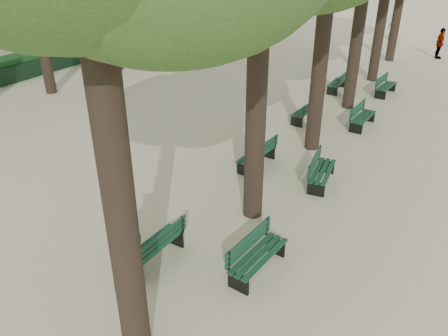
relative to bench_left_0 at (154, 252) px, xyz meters
The scene contains 16 objects.
ground 0.46m from the bench_left_0, behind, with size 120.00×120.00×0.00m, color beige.
bench_left_0 is the anchor object (origin of this frame).
bench_left_1 5.63m from the bench_left_0, 90.00° to the left, with size 0.75×1.85×0.92m.
bench_left_2 10.41m from the bench_left_0, 90.00° to the left, with size 0.77×1.85×0.92m.
bench_left_3 15.08m from the bench_left_0, 90.00° to the left, with size 0.58×1.80×0.92m.
bench_right_0 2.43m from the bench_left_0, 21.16° to the left, with size 0.79×1.86×0.92m.
bench_right_1 5.96m from the bench_left_0, 67.66° to the left, with size 0.76×1.85×0.92m.
bench_right_2 11.09m from the bench_left_0, 78.21° to the left, with size 0.73×1.84×0.92m.
bench_right_3 15.78m from the bench_left_0, 81.74° to the left, with size 0.78×1.85×0.92m.
man_with_map 0.78m from the bench_left_0, 157.90° to the right, with size 0.65×0.72×1.70m.
pedestrian_c 25.28m from the bench_left_0, 81.52° to the left, with size 1.11×0.38×1.90m, color #262628.
pedestrian_d 29.71m from the bench_left_0, 89.87° to the left, with size 0.87×0.36×1.79m, color #262628.
pedestrian_a 24.60m from the bench_left_0, 112.18° to the left, with size 0.77×0.32×1.59m, color #262628.
pedestrian_e 25.05m from the bench_left_0, 108.13° to the left, with size 1.45×0.31×1.56m, color #262628.
fence 18.88m from the bench_left_0, 144.49° to the left, with size 0.08×42.00×0.90m, color black.
hedge 19.45m from the bench_left_0, 145.69° to the left, with size 1.20×42.00×1.20m, color #17431E.
Camera 1 is at (5.72, -6.26, 6.71)m, focal length 35.00 mm.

